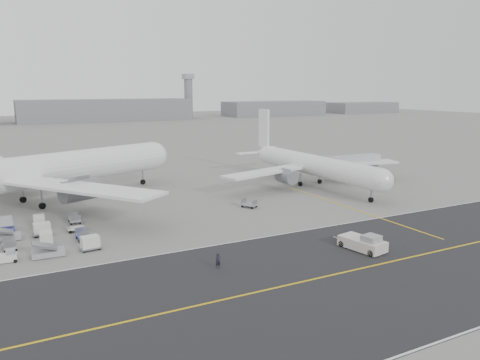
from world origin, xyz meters
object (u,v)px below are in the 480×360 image
pushback_tug (363,243)px  control_tower (188,95)px  ground_crew_a (218,261)px  jet_bridge (353,162)px  airliner_b (311,164)px  airliner_a (32,172)px

pushback_tug → control_tower: bearing=62.6°
pushback_tug → ground_crew_a: pushback_tug is taller
jet_bridge → ground_crew_a: (-51.68, -35.99, -3.17)m
airliner_b → control_tower: bearing=73.3°
control_tower → airliner_a: (-120.51, -231.39, -10.01)m
control_tower → ground_crew_a: 294.15m
control_tower → jet_bridge: (-51.60, -239.01, -12.12)m
airliner_a → ground_crew_a: size_ratio=31.00×
ground_crew_a → jet_bridge: bearing=33.3°
pushback_tug → jet_bridge: jet_bridge is taller
airliner_b → jet_bridge: 12.61m
airliner_b → jet_bridge: airliner_b is taller
pushback_tug → jet_bridge: 50.36m
pushback_tug → ground_crew_a: (-19.98, 3.01, 0.01)m
pushback_tug → jet_bridge: (31.70, 39.00, 3.18)m
control_tower → ground_crew_a: bearing=-110.6°
airliner_b → pushback_tug: airliner_b is taller
ground_crew_a → airliner_b: bearing=40.6°
ground_crew_a → control_tower: bearing=67.9°
control_tower → jet_bridge: size_ratio=1.99×
airliner_b → ground_crew_a: (-39.10, -35.35, -3.67)m
airliner_b → jet_bridge: bearing=1.2°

